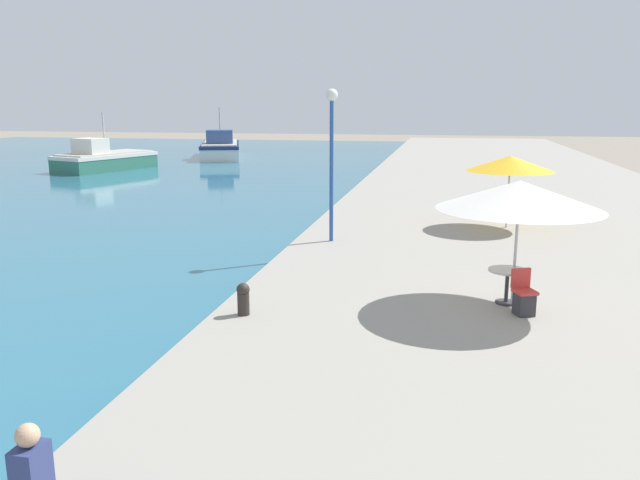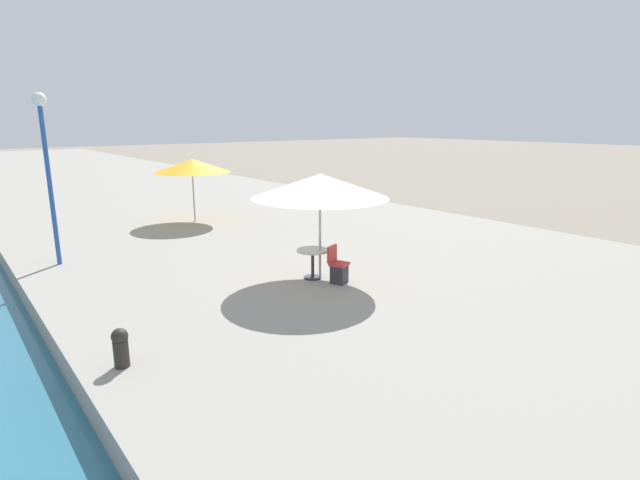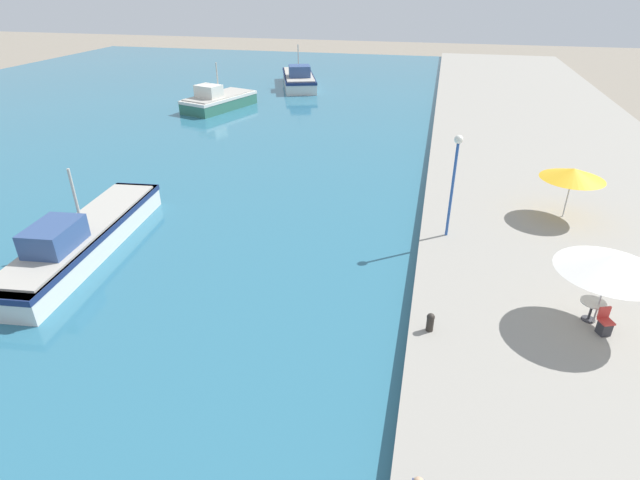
{
  "view_description": "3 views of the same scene",
  "coord_description": "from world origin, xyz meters",
  "px_view_note": "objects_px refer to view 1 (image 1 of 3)",
  "views": [
    {
      "loc": [
        4.51,
        2.46,
        4.65
      ],
      "look_at": [
        1.5,
        17.34,
        1.33
      ],
      "focal_mm": 35.0,
      "sensor_mm": 36.0,
      "label": 1
    },
    {
      "loc": [
        -1.34,
        6.04,
        4.39
      ],
      "look_at": [
        5.97,
        15.4,
        1.53
      ],
      "focal_mm": 28.0,
      "sensor_mm": 36.0,
      "label": 2
    },
    {
      "loc": [
        0.14,
        0.26,
        10.79
      ],
      "look_at": [
        -4.0,
        18.0,
        1.13
      ],
      "focal_mm": 28.0,
      "sensor_mm": 36.0,
      "label": 3
    }
  ],
  "objects_px": {
    "cafe_umbrella_pink": "(519,195)",
    "lamppost": "(332,139)",
    "fishing_boat_far": "(104,159)",
    "cafe_table": "(507,279)",
    "person_at_quay": "(28,478)",
    "fishing_boat_distant": "(221,148)",
    "cafe_umbrella_white": "(510,164)",
    "cafe_chair_left": "(524,299)",
    "mooring_bollard": "(243,298)"
  },
  "relations": [
    {
      "from": "person_at_quay",
      "to": "lamppost",
      "type": "distance_m",
      "value": 13.8
    },
    {
      "from": "fishing_boat_distant",
      "to": "cafe_umbrella_pink",
      "type": "bearing_deg",
      "value": -80.79
    },
    {
      "from": "fishing_boat_far",
      "to": "cafe_table",
      "type": "bearing_deg",
      "value": -29.01
    },
    {
      "from": "fishing_boat_distant",
      "to": "cafe_umbrella_white",
      "type": "height_order",
      "value": "fishing_boat_distant"
    },
    {
      "from": "fishing_boat_distant",
      "to": "cafe_umbrella_white",
      "type": "xyz_separation_m",
      "value": [
        21.53,
        -30.45,
        1.81
      ]
    },
    {
      "from": "fishing_boat_far",
      "to": "fishing_boat_distant",
      "type": "bearing_deg",
      "value": 87.86
    },
    {
      "from": "cafe_umbrella_white",
      "to": "mooring_bollard",
      "type": "relative_size",
      "value": 4.43
    },
    {
      "from": "fishing_boat_distant",
      "to": "fishing_boat_far",
      "type": "bearing_deg",
      "value": -129.38
    },
    {
      "from": "cafe_chair_left",
      "to": "person_at_quay",
      "type": "distance_m",
      "value": 9.4
    },
    {
      "from": "fishing_boat_far",
      "to": "cafe_umbrella_white",
      "type": "bearing_deg",
      "value": -17.55
    },
    {
      "from": "fishing_boat_distant",
      "to": "mooring_bollard",
      "type": "bearing_deg",
      "value": -87.96
    },
    {
      "from": "cafe_table",
      "to": "person_at_quay",
      "type": "xyz_separation_m",
      "value": [
        -5.32,
        -8.23,
        -0.06
      ]
    },
    {
      "from": "mooring_bollard",
      "to": "fishing_boat_far",
      "type": "bearing_deg",
      "value": 124.4
    },
    {
      "from": "cafe_umbrella_white",
      "to": "lamppost",
      "type": "bearing_deg",
      "value": -149.0
    },
    {
      "from": "person_at_quay",
      "to": "lamppost",
      "type": "relative_size",
      "value": 0.23
    },
    {
      "from": "fishing_boat_far",
      "to": "cafe_table",
      "type": "distance_m",
      "value": 37.18
    },
    {
      "from": "fishing_boat_distant",
      "to": "cafe_chair_left",
      "type": "bearing_deg",
      "value": -80.92
    },
    {
      "from": "lamppost",
      "to": "fishing_boat_far",
      "type": "bearing_deg",
      "value": 132.82
    },
    {
      "from": "cafe_umbrella_pink",
      "to": "fishing_boat_distant",
      "type": "bearing_deg",
      "value": 118.06
    },
    {
      "from": "cafe_umbrella_pink",
      "to": "lamppost",
      "type": "bearing_deg",
      "value": 131.48
    },
    {
      "from": "cafe_umbrella_pink",
      "to": "cafe_table",
      "type": "distance_m",
      "value": 1.81
    },
    {
      "from": "fishing_boat_far",
      "to": "cafe_chair_left",
      "type": "height_order",
      "value": "fishing_boat_far"
    },
    {
      "from": "cafe_chair_left",
      "to": "lamppost",
      "type": "relative_size",
      "value": 0.2
    },
    {
      "from": "fishing_boat_far",
      "to": "cafe_table",
      "type": "xyz_separation_m",
      "value": [
        25.17,
        -27.37,
        0.23
      ]
    },
    {
      "from": "fishing_boat_far",
      "to": "mooring_bollard",
      "type": "xyz_separation_m",
      "value": [
        19.97,
        -29.15,
        0.04
      ]
    },
    {
      "from": "cafe_umbrella_pink",
      "to": "cafe_chair_left",
      "type": "bearing_deg",
      "value": -72.34
    },
    {
      "from": "cafe_table",
      "to": "mooring_bollard",
      "type": "bearing_deg",
      "value": -161.03
    },
    {
      "from": "person_at_quay",
      "to": "fishing_boat_distant",
      "type": "bearing_deg",
      "value": 108.13
    },
    {
      "from": "cafe_umbrella_pink",
      "to": "cafe_table",
      "type": "bearing_deg",
      "value": 124.09
    },
    {
      "from": "cafe_umbrella_pink",
      "to": "person_at_quay",
      "type": "bearing_deg",
      "value": -123.93
    },
    {
      "from": "fishing_boat_distant",
      "to": "cafe_table",
      "type": "distance_m",
      "value": 44.24
    },
    {
      "from": "fishing_boat_far",
      "to": "cafe_table",
      "type": "relative_size",
      "value": 9.76
    },
    {
      "from": "cafe_umbrella_white",
      "to": "cafe_chair_left",
      "type": "relative_size",
      "value": 3.18
    },
    {
      "from": "lamppost",
      "to": "cafe_chair_left",
      "type": "bearing_deg",
      "value": -50.11
    },
    {
      "from": "lamppost",
      "to": "cafe_umbrella_white",
      "type": "bearing_deg",
      "value": 31.0
    },
    {
      "from": "mooring_bollard",
      "to": "cafe_umbrella_pink",
      "type": "bearing_deg",
      "value": 17.05
    },
    {
      "from": "mooring_bollard",
      "to": "lamppost",
      "type": "height_order",
      "value": "lamppost"
    },
    {
      "from": "lamppost",
      "to": "cafe_table",
      "type": "bearing_deg",
      "value": -48.32
    },
    {
      "from": "cafe_umbrella_pink",
      "to": "cafe_table",
      "type": "height_order",
      "value": "cafe_umbrella_pink"
    },
    {
      "from": "cafe_umbrella_white",
      "to": "cafe_table",
      "type": "relative_size",
      "value": 3.62
    },
    {
      "from": "fishing_boat_distant",
      "to": "cafe_umbrella_white",
      "type": "distance_m",
      "value": 37.34
    },
    {
      "from": "lamppost",
      "to": "mooring_bollard",
      "type": "bearing_deg",
      "value": -93.82
    },
    {
      "from": "cafe_chair_left",
      "to": "fishing_boat_distant",
      "type": "bearing_deg",
      "value": -84.04
    },
    {
      "from": "cafe_umbrella_white",
      "to": "cafe_chair_left",
      "type": "xyz_separation_m",
      "value": [
        -0.47,
        -9.26,
        -1.85
      ]
    },
    {
      "from": "fishing_boat_far",
      "to": "mooring_bollard",
      "type": "distance_m",
      "value": 35.34
    },
    {
      "from": "fishing_boat_distant",
      "to": "cafe_table",
      "type": "bearing_deg",
      "value": -80.82
    },
    {
      "from": "mooring_bollard",
      "to": "cafe_chair_left",
      "type": "bearing_deg",
      "value": 11.54
    },
    {
      "from": "fishing_boat_far",
      "to": "lamppost",
      "type": "height_order",
      "value": "lamppost"
    },
    {
      "from": "cafe_umbrella_pink",
      "to": "cafe_umbrella_white",
      "type": "distance_m",
      "value": 8.78
    },
    {
      "from": "fishing_boat_far",
      "to": "person_at_quay",
      "type": "relative_size",
      "value": 7.35
    }
  ]
}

